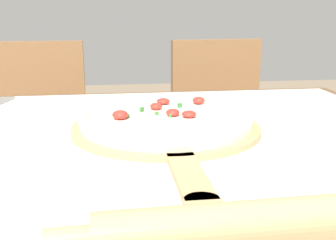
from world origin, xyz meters
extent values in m
cube|color=brown|center=(0.00, 0.00, 0.75)|extent=(1.15, 0.96, 0.03)
cylinder|color=brown|center=(0.52, 0.43, 0.37)|extent=(0.06, 0.06, 0.73)
cube|color=silver|center=(0.00, 0.00, 0.77)|extent=(1.07, 0.88, 0.00)
cylinder|color=tan|center=(0.00, 0.04, 0.78)|extent=(0.38, 0.38, 0.01)
cube|color=tan|center=(0.00, -0.22, 0.78)|extent=(0.04, 0.19, 0.01)
cylinder|color=tan|center=(0.00, -0.31, 0.78)|extent=(0.05, 0.05, 0.01)
cylinder|color=beige|center=(0.00, 0.04, 0.79)|extent=(0.35, 0.35, 0.02)
torus|color=beige|center=(0.00, 0.04, 0.80)|extent=(0.35, 0.35, 0.02)
cylinder|color=white|center=(0.00, 0.04, 0.80)|extent=(0.31, 0.31, 0.00)
ellipsoid|color=red|center=(0.04, 0.02, 0.81)|extent=(0.03, 0.03, 0.01)
ellipsoid|color=red|center=(0.01, 0.04, 0.81)|extent=(0.03, 0.03, 0.01)
ellipsoid|color=red|center=(0.01, 0.15, 0.81)|extent=(0.03, 0.03, 0.01)
ellipsoid|color=red|center=(-0.09, 0.03, 0.81)|extent=(0.03, 0.03, 0.02)
ellipsoid|color=red|center=(-0.01, 0.10, 0.81)|extent=(0.03, 0.03, 0.01)
ellipsoid|color=red|center=(0.09, 0.14, 0.81)|extent=(0.03, 0.03, 0.02)
cube|color=#387533|center=(-0.02, 0.05, 0.80)|extent=(0.01, 0.01, 0.01)
cube|color=#387533|center=(-0.08, 0.03, 0.80)|extent=(0.01, 0.01, 0.01)
cube|color=#387533|center=(-0.05, 0.08, 0.81)|extent=(0.01, 0.01, 0.01)
cube|color=#387533|center=(-0.02, 0.12, 0.81)|extent=(0.01, 0.01, 0.01)
cube|color=#387533|center=(0.01, 0.03, 0.80)|extent=(0.00, 0.01, 0.01)
cube|color=#387533|center=(0.04, 0.11, 0.81)|extent=(0.01, 0.01, 0.01)
cube|color=#387533|center=(-0.02, 0.11, 0.80)|extent=(0.01, 0.01, 0.01)
cylinder|color=tan|center=(0.05, -0.40, 0.79)|extent=(0.36, 0.06, 0.05)
cylinder|color=tan|center=(-0.16, -0.41, 0.79)|extent=(0.05, 0.03, 0.03)
cube|color=brown|center=(-0.40, 0.74, 0.44)|extent=(0.41, 0.41, 0.02)
cube|color=brown|center=(-0.40, 0.93, 0.67)|extent=(0.38, 0.04, 0.44)
cylinder|color=brown|center=(-0.24, 0.59, 0.21)|extent=(0.04, 0.04, 0.43)
cylinder|color=brown|center=(-0.56, 0.90, 0.21)|extent=(0.04, 0.04, 0.43)
cylinder|color=brown|center=(-0.24, 0.91, 0.21)|extent=(0.04, 0.04, 0.43)
cube|color=brown|center=(0.34, 0.74, 0.44)|extent=(0.43, 0.43, 0.02)
cube|color=brown|center=(0.33, 0.93, 0.67)|extent=(0.38, 0.07, 0.44)
cylinder|color=brown|center=(0.20, 0.57, 0.21)|extent=(0.04, 0.04, 0.43)
cylinder|color=brown|center=(0.52, 0.60, 0.21)|extent=(0.04, 0.04, 0.43)
cylinder|color=brown|center=(0.17, 0.89, 0.21)|extent=(0.04, 0.04, 0.43)
cylinder|color=brown|center=(0.49, 0.92, 0.21)|extent=(0.04, 0.04, 0.43)
camera|label=1|loc=(-0.11, -0.78, 1.01)|focal=45.00mm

